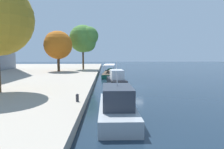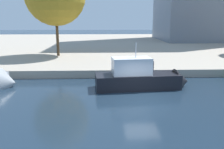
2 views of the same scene
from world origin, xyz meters
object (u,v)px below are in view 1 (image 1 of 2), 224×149
(motor_yacht_0, at_px, (117,106))
(tree_2, at_px, (57,44))
(motor_yacht_1, at_px, (116,81))
(mooring_bollard_0, at_px, (77,97))
(tour_boat_2, at_px, (110,74))
(tree_0, at_px, (85,39))

(motor_yacht_0, xyz_separation_m, tree_2, (35.01, 12.75, 6.70))
(motor_yacht_1, xyz_separation_m, tree_2, (19.40, 13.45, 6.65))
(motor_yacht_1, relative_size, tree_2, 0.82)
(mooring_bollard_0, bearing_deg, motor_yacht_1, -16.20)
(tour_boat_2, relative_size, tree_2, 1.47)
(motor_yacht_0, height_order, mooring_bollard_0, motor_yacht_0)
(motor_yacht_1, bearing_deg, mooring_bollard_0, 158.56)
(motor_yacht_0, xyz_separation_m, motor_yacht_1, (15.62, -0.70, 0.05))
(mooring_bollard_0, relative_size, tree_2, 0.07)
(tour_boat_2, height_order, tree_0, tree_0)
(mooring_bollard_0, relative_size, tree_0, 0.06)
(motor_yacht_1, bearing_deg, tree_0, 10.87)
(tree_2, bearing_deg, tour_boat_2, -104.26)
(mooring_bollard_0, bearing_deg, tree_0, 4.70)
(motor_yacht_0, relative_size, tour_boat_2, 0.67)
(motor_yacht_0, height_order, tree_0, tree_0)
(tree_0, bearing_deg, tour_boat_2, -144.17)
(mooring_bollard_0, xyz_separation_m, tree_2, (33.42, 9.38, 6.28))
(motor_yacht_0, bearing_deg, motor_yacht_1, -2.78)
(tree_0, bearing_deg, mooring_bollard_0, -175.30)
(motor_yacht_0, height_order, motor_yacht_1, motor_yacht_1)
(motor_yacht_0, bearing_deg, tree_2, 19.80)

